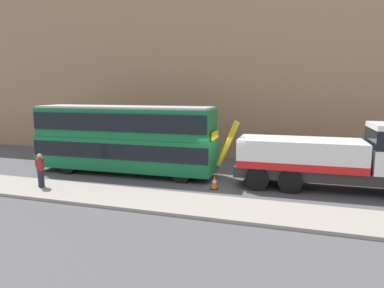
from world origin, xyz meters
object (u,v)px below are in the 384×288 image
(recovery_tow_truck, at_px, (337,156))
(double_decker_bus, at_px, (125,137))
(traffic_cone_near_bus, at_px, (214,183))
(pedestrian_onlooker, at_px, (41,171))

(recovery_tow_truck, bearing_deg, double_decker_bus, 178.77)
(recovery_tow_truck, xyz_separation_m, traffic_cone_near_bus, (-5.84, -1.63, -1.42))
(recovery_tow_truck, distance_m, double_decker_bus, 11.78)
(traffic_cone_near_bus, bearing_deg, recovery_tow_truck, 15.61)
(double_decker_bus, height_order, pedestrian_onlooker, double_decker_bus)
(pedestrian_onlooker, bearing_deg, traffic_cone_near_bus, -8.84)
(double_decker_bus, bearing_deg, pedestrian_onlooker, -119.83)
(traffic_cone_near_bus, bearing_deg, pedestrian_onlooker, -161.69)
(double_decker_bus, xyz_separation_m, pedestrian_onlooker, (-2.38, -4.37, -1.25))
(recovery_tow_truck, xyz_separation_m, double_decker_bus, (-11.77, -0.01, 0.47))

